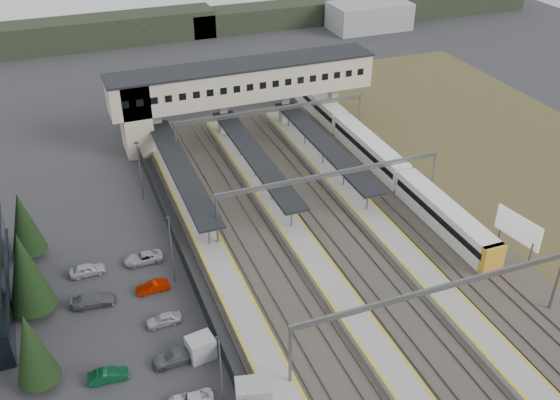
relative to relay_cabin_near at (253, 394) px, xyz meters
name	(u,v)px	position (x,y,z in m)	size (l,w,h in m)	color
ground	(278,322)	(5.51, 8.59, -1.22)	(220.00, 220.00, 0.00)	#2B2B2D
conifer_row	(33,378)	(-16.49, 4.72, 3.62)	(4.42, 49.82, 9.50)	black
lampposts	(192,300)	(-2.49, 9.84, 3.12)	(0.50, 53.25, 8.07)	slate
fence	(200,299)	(-0.99, 13.59, -0.22)	(0.08, 90.00, 2.00)	#26282B
relay_cabin_near	(253,394)	(0.00, 0.00, 0.00)	(3.33, 2.74, 2.44)	gray
relay_cabin_far	(201,347)	(-2.66, 6.95, -0.13)	(2.64, 2.31, 2.17)	gray
rail_corridor	(342,269)	(14.85, 13.59, -0.93)	(34.00, 90.00, 0.92)	#37312A
canopies	(255,155)	(12.51, 35.59, 2.70)	(23.10, 30.00, 3.28)	black
footbridge	(226,87)	(13.21, 50.59, 6.71)	(40.40, 6.40, 11.20)	beige
gantries	(377,231)	(17.51, 11.59, 4.78)	(28.40, 62.28, 7.17)	slate
train	(371,151)	(29.51, 34.68, 0.69)	(2.66, 55.56, 3.35)	white
billboard	(518,229)	(34.08, 9.43, 2.27)	(1.19, 6.01, 5.18)	slate
treeline_far	(231,21)	(29.32, 100.86, 1.73)	(170.00, 19.00, 7.00)	black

